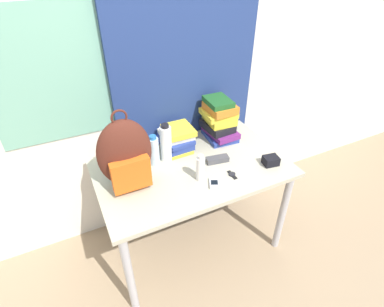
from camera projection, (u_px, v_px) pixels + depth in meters
The scene contains 14 objects.
ground_plane at pixel (216, 279), 2.10m from camera, with size 12.00×12.00×0.00m, color #9E8466.
wall_back at pixel (161, 67), 1.99m from camera, with size 6.00×0.06×2.50m.
curtain_blue at pixel (186, 66), 2.01m from camera, with size 1.05×0.04×2.50m.
desk at pixel (192, 177), 2.00m from camera, with size 1.23×0.76×0.74m.
backpack at pixel (125, 155), 1.69m from camera, with size 0.31×0.20×0.49m.
book_stack_left at pixel (176, 138), 2.07m from camera, with size 0.21×0.26×0.17m.
book_stack_center at pixel (219, 120), 2.15m from camera, with size 0.23×0.27×0.31m.
water_bottle at pixel (154, 151), 1.92m from camera, with size 0.07×0.07×0.21m.
sports_bottle at pixel (166, 143), 1.94m from camera, with size 0.08×0.08×0.27m.
sunscreen_bottle at pixel (201, 168), 1.80m from camera, with size 0.05×0.05×0.18m.
cell_phone at pixel (214, 183), 1.80m from camera, with size 0.09×0.11×0.02m.
sunglasses_case at pixel (217, 159), 1.98m from camera, with size 0.16×0.08×0.04m.
camera_pouch at pixel (271, 161), 1.95m from camera, with size 0.11×0.09×0.06m.
wristwatch at pixel (232, 175), 1.87m from camera, with size 0.04×0.09×0.01m.
Camera 1 is at (-0.67, -1.01, 1.94)m, focal length 28.00 mm.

